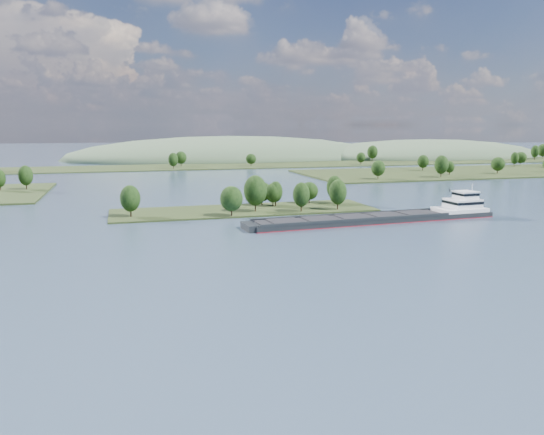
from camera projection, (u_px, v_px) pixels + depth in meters
name	position (u px, v px, depth m)	size (l,w,h in m)	color
ground	(293.00, 244.00, 146.37)	(1800.00, 1800.00, 0.00)	#384962
tree_island	(258.00, 201.00, 202.67)	(100.00, 32.37, 14.81)	#233015
right_bank	(522.00, 170.00, 378.15)	(320.00, 90.00, 15.15)	#233015
back_shoreline	(195.00, 166.00, 414.23)	(900.00, 60.00, 15.42)	#233015
hill_east	(427.00, 157.00, 547.99)	(260.00, 140.00, 36.00)	#455D40
hill_west	(231.00, 158.00, 522.58)	(320.00, 160.00, 44.00)	#455D40
cargo_barge	(390.00, 216.00, 182.21)	(91.54, 16.57, 12.31)	black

